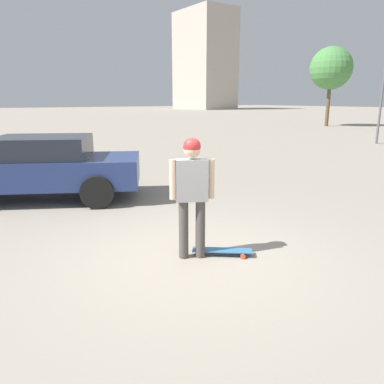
% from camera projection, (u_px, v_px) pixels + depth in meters
% --- Properties ---
extents(ground_plane, '(220.00, 220.00, 0.00)m').
position_uv_depth(ground_plane, '(192.00, 257.00, 5.58)').
color(ground_plane, gray).
extents(person, '(0.40, 0.57, 1.77)m').
position_uv_depth(person, '(192.00, 187.00, 5.32)').
color(person, '#4C4742').
rests_on(person, ground_plane).
extents(skateboard, '(0.72, 0.82, 0.09)m').
position_uv_depth(skateboard, '(222.00, 251.00, 5.62)').
color(skateboard, '#336693').
rests_on(skateboard, ground_plane).
extents(car_parked_near, '(3.77, 4.84, 1.47)m').
position_uv_depth(car_parked_near, '(40.00, 167.00, 8.60)').
color(car_parked_near, navy).
rests_on(car_parked_near, ground_plane).
extents(building_block_distant, '(13.73, 9.35, 22.11)m').
position_uv_depth(building_block_distant, '(205.00, 61.00, 87.74)').
color(building_block_distant, '#B2A899').
rests_on(building_block_distant, ground_plane).
extents(tree_distant, '(3.53, 3.53, 6.61)m').
position_uv_depth(tree_distant, '(331.00, 68.00, 31.62)').
color(tree_distant, brown).
rests_on(tree_distant, ground_plane).
extents(traffic_cone, '(0.33, 0.33, 0.48)m').
position_uv_depth(traffic_cone, '(79.00, 176.00, 10.19)').
color(traffic_cone, orange).
rests_on(traffic_cone, ground_plane).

